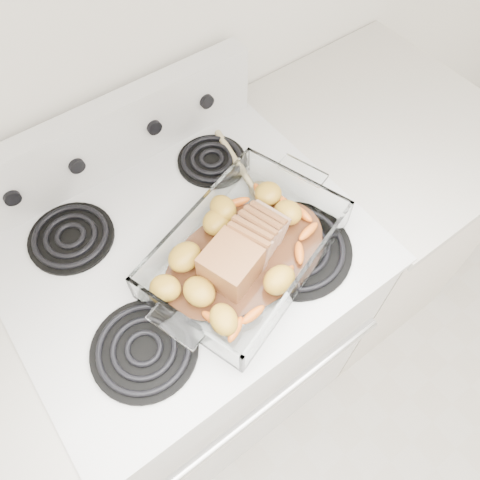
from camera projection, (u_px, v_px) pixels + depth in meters
electric_range at (198, 322)px, 1.42m from camera, size 0.78×0.70×1.12m
counter_right at (356, 218)px, 1.64m from camera, size 0.58×0.68×0.93m
baking_dish at (246, 253)px, 0.99m from camera, size 0.42×0.27×0.08m
pork_roast at (238, 252)px, 0.96m from camera, size 0.21×0.10×0.08m
roast_vegetables at (233, 239)px, 1.00m from camera, size 0.39×0.21×0.05m
wooden_spoon at (250, 178)px, 1.12m from camera, size 0.07×0.26×0.02m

